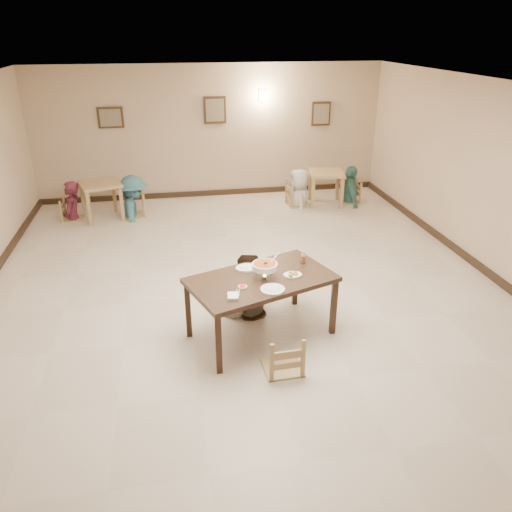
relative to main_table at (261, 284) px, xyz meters
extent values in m
plane|color=beige|center=(-0.01, 1.15, -0.76)|extent=(10.00, 10.00, 0.00)
plane|color=silver|center=(-0.01, 1.15, 2.24)|extent=(10.00, 10.00, 0.00)
plane|color=#CAAE90|center=(-0.01, 6.15, 0.74)|extent=(10.00, 0.00, 10.00)
plane|color=#CAAE90|center=(-0.01, -3.85, 0.74)|extent=(10.00, 0.00, 10.00)
plane|color=#CAAE90|center=(3.99, 1.15, 0.74)|extent=(0.00, 10.00, 10.00)
cube|color=black|center=(-0.01, 6.12, -0.70)|extent=(8.00, 0.06, 0.12)
cube|color=black|center=(3.96, 1.15, -0.70)|extent=(0.06, 10.00, 0.12)
cube|color=#372713|center=(-2.21, 6.11, 1.14)|extent=(0.55, 0.03, 0.45)
cube|color=gray|center=(-2.21, 6.09, 1.14)|extent=(0.45, 0.01, 0.37)
cube|color=#372713|center=(0.09, 6.11, 1.24)|extent=(0.50, 0.03, 0.60)
cube|color=gray|center=(0.09, 6.09, 1.24)|extent=(0.41, 0.01, 0.49)
cube|color=#372713|center=(2.59, 6.11, 1.09)|extent=(0.45, 0.03, 0.55)
cube|color=gray|center=(2.59, 6.09, 1.09)|extent=(0.37, 0.01, 0.45)
cube|color=#FFD88C|center=(1.19, 6.11, 1.54)|extent=(0.16, 0.05, 0.22)
cube|color=#372315|center=(0.00, 0.00, 0.05)|extent=(2.02, 1.56, 0.06)
cube|color=#372315|center=(-0.63, -0.70, -0.37)|extent=(0.07, 0.07, 0.78)
cube|color=#372315|center=(0.93, -0.13, -0.37)|extent=(0.07, 0.07, 0.78)
cube|color=#372315|center=(-0.93, 0.13, -0.37)|extent=(0.07, 0.07, 0.78)
cube|color=#372315|center=(0.63, 0.70, -0.37)|extent=(0.07, 0.07, 0.78)
cube|color=tan|center=(-0.13, 0.71, -0.30)|extent=(0.47, 0.47, 0.05)
cube|color=tan|center=(0.11, -0.76, -0.32)|extent=(0.45, 0.45, 0.05)
imported|color=gray|center=(-0.11, 0.63, 0.12)|extent=(0.93, 0.76, 1.75)
torus|color=silver|center=(0.04, -0.02, 0.22)|extent=(0.25, 0.25, 0.01)
cylinder|color=silver|center=(0.04, -0.02, 0.10)|extent=(0.07, 0.07, 0.04)
cone|color=#FFA526|center=(0.04, -0.02, 0.15)|extent=(0.04, 0.04, 0.06)
cylinder|color=white|center=(0.04, -0.02, 0.25)|extent=(0.32, 0.32, 0.07)
cylinder|color=#AA3B0E|center=(0.04, -0.02, 0.28)|extent=(0.28, 0.28, 0.02)
sphere|color=#2D7223|center=(0.05, -0.03, 0.30)|extent=(0.05, 0.05, 0.05)
cylinder|color=silver|center=(0.16, 0.04, 0.31)|extent=(0.15, 0.09, 0.10)
cylinder|color=silver|center=(0.14, 0.03, 0.15)|extent=(0.01, 0.01, 0.14)
cylinder|color=silver|center=(-0.06, 0.03, 0.15)|extent=(0.01, 0.01, 0.14)
cylinder|color=silver|center=(0.04, -0.14, 0.15)|extent=(0.01, 0.01, 0.14)
cylinder|color=white|center=(-0.13, 0.29, 0.09)|extent=(0.31, 0.31, 0.02)
ellipsoid|color=white|center=(-0.13, 0.29, 0.10)|extent=(0.20, 0.17, 0.07)
cylinder|color=white|center=(0.07, -0.34, 0.09)|extent=(0.29, 0.29, 0.02)
ellipsoid|color=white|center=(0.07, -0.34, 0.10)|extent=(0.19, 0.16, 0.07)
cylinder|color=white|center=(0.40, -0.01, 0.09)|extent=(0.24, 0.24, 0.02)
sphere|color=#2D7223|center=(0.37, -0.08, 0.11)|extent=(0.04, 0.04, 0.04)
cylinder|color=white|center=(-0.27, -0.21, 0.09)|extent=(0.11, 0.11, 0.02)
cylinder|color=#B21524|center=(-0.27, -0.21, 0.10)|extent=(0.09, 0.09, 0.01)
cube|color=white|center=(-0.42, -0.43, 0.10)|extent=(0.14, 0.18, 0.03)
cube|color=silver|center=(-0.37, -0.35, 0.09)|extent=(0.05, 0.18, 0.01)
cube|color=silver|center=(-0.34, -0.35, 0.09)|extent=(0.05, 0.18, 0.01)
cylinder|color=white|center=(0.63, 0.33, 0.15)|extent=(0.07, 0.07, 0.14)
cylinder|color=orange|center=(0.63, 0.33, 0.14)|extent=(0.06, 0.06, 0.10)
cube|color=tan|center=(-2.46, 4.92, -0.01)|extent=(0.98, 0.98, 0.06)
cube|color=tan|center=(-2.67, 4.51, -0.40)|extent=(0.07, 0.07, 0.72)
cube|color=tan|center=(-2.04, 4.71, -0.40)|extent=(0.07, 0.07, 0.72)
cube|color=tan|center=(-2.88, 5.14, -0.40)|extent=(0.07, 0.07, 0.72)
cube|color=tan|center=(-2.25, 5.34, -0.40)|extent=(0.07, 0.07, 0.72)
cube|color=tan|center=(2.44, 5.00, -0.03)|extent=(0.88, 0.88, 0.06)
cube|color=tan|center=(2.07, 4.75, -0.41)|extent=(0.07, 0.07, 0.70)
cube|color=tan|center=(2.70, 4.63, -0.41)|extent=(0.07, 0.07, 0.70)
cube|color=tan|center=(2.19, 5.37, -0.41)|extent=(0.07, 0.07, 0.70)
cube|color=tan|center=(2.82, 5.26, -0.41)|extent=(0.07, 0.07, 0.70)
cube|color=tan|center=(-3.09, 4.98, -0.36)|extent=(0.41, 0.41, 0.04)
cube|color=tan|center=(-1.83, 4.98, -0.31)|extent=(0.45, 0.45, 0.05)
cube|color=tan|center=(1.84, 5.07, -0.27)|extent=(0.50, 0.50, 0.05)
cube|color=tan|center=(3.05, 5.04, -0.32)|extent=(0.44, 0.44, 0.05)
imported|color=#561C2C|center=(-3.09, 4.98, 0.07)|extent=(0.46, 0.64, 1.65)
imported|color=teal|center=(-1.83, 4.98, 0.12)|extent=(0.79, 1.21, 1.76)
imported|color=silver|center=(1.84, 5.07, 0.07)|extent=(0.57, 0.83, 1.65)
imported|color=#478176|center=(3.05, 5.04, 0.09)|extent=(0.46, 1.01, 1.70)
camera|label=1|loc=(-1.06, -5.47, 2.95)|focal=35.00mm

